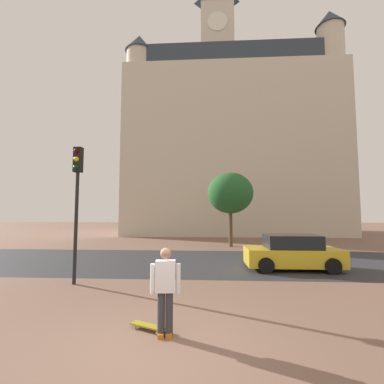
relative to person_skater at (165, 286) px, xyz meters
The scene contains 8 objects.
ground_plane 9.63m from the person_skater, 90.60° to the left, with size 120.00×120.00×0.00m, color brown.
street_asphalt_strip 8.47m from the person_skater, 90.69° to the left, with size 120.00×7.79×0.00m, color #2D2D33.
landmark_building 31.60m from the person_skater, 82.88° to the left, with size 24.92×15.35×34.79m.
person_skater is the anchor object (origin of this frame).
skateboard 0.99m from the person_skater, 148.80° to the left, with size 0.81×0.51×0.11m.
car_yellow 8.10m from the person_skater, 55.85° to the left, with size 4.00×2.08×1.49m.
traffic_light_pole 5.78m from the person_skater, 135.61° to the left, with size 0.28×0.34×4.80m.
tree_curb_far 15.23m from the person_skater, 80.19° to the left, with size 3.42×3.42×5.52m.
Camera 1 is at (0.96, -5.06, 2.42)m, focal length 25.04 mm.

